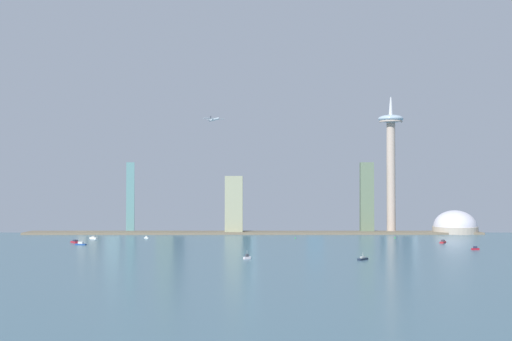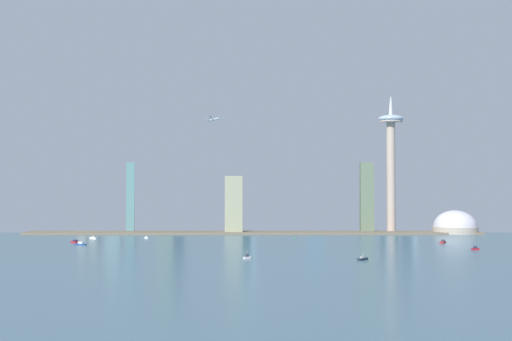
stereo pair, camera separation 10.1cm
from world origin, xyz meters
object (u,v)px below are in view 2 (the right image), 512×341
Objects in this scene: boat_6 at (146,238)px; skyscraper_3 at (366,198)px; stadium_dome at (455,227)px; skyscraper_6 at (234,205)px; skyscraper_2 at (232,215)px; boat_7 at (75,242)px; boat_5 at (247,257)px; airplane at (214,119)px; boat_1 at (475,248)px; boat_3 at (94,238)px; boat_0 at (363,259)px; skyscraper_8 at (166,191)px; skyscraper_7 at (409,193)px; skyscraper_12 at (179,199)px; skyscraper_4 at (315,210)px; boat_2 at (443,242)px; channel_buoy_0 at (295,238)px; skyscraper_0 at (389,194)px; skyscraper_10 at (114,203)px; boat_4 at (81,244)px; skyscraper_13 at (95,216)px; skyscraper_5 at (249,187)px; skyscraper_9 at (83,218)px; observation_tower at (391,147)px; skyscraper_11 at (131,197)px; channel_buoy_1 at (395,237)px; skyscraper_1 at (246,205)px.

skyscraper_3 is at bearing -151.47° from boat_6.
skyscraper_6 is (-351.51, -0.64, 35.68)m from stadium_dome.
boat_7 is (-199.51, -239.72, -23.94)m from skyscraper_2.
boat_7 is at bearing 50.22° from boat_6.
airplane reaches higher than boat_5.
skyscraper_6 is 13.90× the size of boat_6.
boat_1 is 0.76× the size of boat_3.
boat_0 is (-71.58, -367.45, -55.07)m from skyscraper_3.
skyscraper_8 reaches higher than boat_0.
skyscraper_7 is 1.21× the size of skyscraper_12.
skyscraper_4 is 340.88m from boat_1.
boat_0 is at bearing -6.45° from boat_2.
airplane is at bearing 64.30° from boat_5.
skyscraper_12 reaches higher than boat_3.
skyscraper_0 is at bearing 42.12° from channel_buoy_0.
boat_3 is (-195.31, -104.79, -43.79)m from skyscraper_6.
boat_4 is (16.02, -259.18, -44.00)m from skyscraper_10.
boat_3 is (50.41, -207.36, -21.48)m from skyscraper_13.
skyscraper_5 is 155.80m from skyscraper_8.
skyscraper_2 is 79.84m from skyscraper_6.
skyscraper_9 is 2.84× the size of boat_2.
skyscraper_5 reaches higher than skyscraper_10.
observation_tower is 16.80× the size of boat_7.
boat_2 is 480.01m from boat_3.
boat_3 reaches higher than boat_6.
skyscraper_12 is (108.64, 9.70, 6.66)m from skyscraper_10.
boat_6 is (-375.42, -109.15, -136.42)m from observation_tower.
boat_6 is at bearing -125.50° from skyscraper_5.
boat_7 is at bearing -129.94° from skyscraper_5.
skyscraper_12 is 213.16m from boat_3.
airplane reaches higher than skyscraper_3.
skyscraper_4 is at bearing 58.49° from boat_3.
skyscraper_0 is 1.09× the size of skyscraper_11.
boat_3 is at bearing -158.01° from skyscraper_7.
boat_0 is 0.85× the size of boat_2.
skyscraper_7 is at bearing 8.48° from skyscraper_11.
boat_0 is (255.01, -391.45, -66.10)m from skyscraper_8.
skyscraper_10 is at bearing 172.56° from skyscraper_3.
skyscraper_5 is 1.82× the size of skyscraper_6.
channel_buoy_1 is at bearing -110.02° from skyscraper_7.
observation_tower is at bearing 48.84° from boat_3.
skyscraper_0 reaches higher than skyscraper_1.
skyscraper_7 reaches higher than skyscraper_9.
skyscraper_2 is 264.30m from boat_3.
skyscraper_7 is at bearing 2.76° from skyscraper_12.
boat_0 is at bearing -109.77° from skyscraper_7.
skyscraper_6 is 256.08m from channel_buoy_1.
boat_5 is at bearing -122.35° from skyscraper_7.
boat_5 reaches higher than channel_buoy_1.
boat_1 is 485.23m from boat_4.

